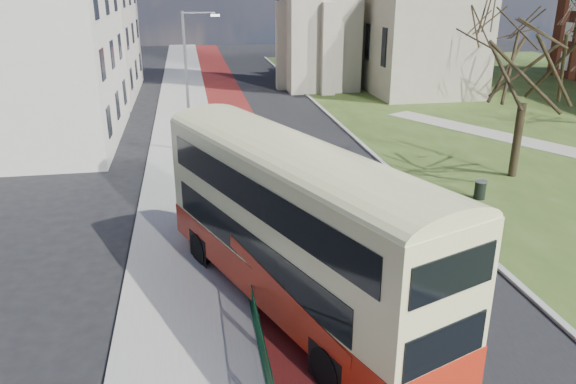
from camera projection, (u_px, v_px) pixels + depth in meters
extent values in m
plane|color=black|center=(342.00, 301.00, 18.02)|extent=(160.00, 160.00, 0.00)
cube|color=black|center=(283.00, 139.00, 36.70)|extent=(9.00, 120.00, 0.01)
cube|color=#591414|center=(242.00, 141.00, 36.26)|extent=(3.40, 120.00, 0.01)
cube|color=gray|center=(183.00, 143.00, 35.61)|extent=(4.00, 120.00, 0.12)
cube|color=#999993|center=(214.00, 141.00, 35.94)|extent=(0.25, 120.00, 0.13)
cube|color=#999993|center=(343.00, 128.00, 39.28)|extent=(0.25, 80.00, 0.13)
cylinder|color=#0B321E|center=(238.00, 226.00, 20.83)|extent=(0.04, 24.00, 0.04)
cylinder|color=#0B321E|center=(238.00, 249.00, 21.17)|extent=(0.04, 24.00, 0.04)
cube|color=gray|center=(405.00, 39.00, 54.19)|extent=(9.00, 18.00, 9.00)
cube|color=silver|center=(24.00, 42.00, 33.81)|extent=(10.00, 14.00, 12.50)
cube|color=#BAAF9D|center=(73.00, 33.00, 48.83)|extent=(10.00, 16.00, 11.00)
cylinder|color=gray|center=(187.00, 83.00, 32.43)|extent=(0.16, 0.16, 8.00)
cylinder|color=gray|center=(199.00, 13.00, 31.21)|extent=(1.80, 0.10, 0.10)
cube|color=silver|center=(215.00, 15.00, 31.41)|extent=(0.50, 0.18, 0.12)
cube|color=#A6200F|center=(293.00, 274.00, 17.37)|extent=(7.20, 12.49, 1.12)
cube|color=beige|center=(294.00, 208.00, 16.61)|extent=(7.15, 12.43, 3.25)
cube|color=black|center=(247.00, 246.00, 16.53)|extent=(3.78, 9.40, 1.06)
cube|color=black|center=(325.00, 225.00, 17.92)|extent=(3.78, 9.40, 1.06)
cube|color=black|center=(251.00, 196.00, 15.68)|extent=(4.15, 10.32, 1.01)
cube|color=black|center=(333.00, 179.00, 17.07)|extent=(4.15, 10.32, 1.01)
cube|color=black|center=(210.00, 182.00, 21.84)|extent=(2.36, 1.00, 1.17)
cube|color=black|center=(207.00, 140.00, 21.25)|extent=(2.36, 1.00, 1.01)
cube|color=orange|center=(207.00, 124.00, 21.02)|extent=(1.89, 0.83, 0.34)
cylinder|color=black|center=(201.00, 249.00, 20.26)|extent=(0.74, 1.21, 1.16)
cylinder|color=black|center=(264.00, 233.00, 21.55)|extent=(0.74, 1.21, 1.16)
cylinder|color=black|center=(328.00, 368.00, 13.98)|extent=(0.74, 1.21, 1.16)
cylinder|color=black|center=(406.00, 335.00, 15.27)|extent=(0.74, 1.21, 1.16)
cylinder|color=black|center=(517.00, 140.00, 28.90)|extent=(0.52, 0.52, 3.85)
cylinder|color=black|center=(480.00, 190.00, 26.29)|extent=(0.53, 0.53, 0.84)
cylinder|color=gray|center=(481.00, 181.00, 26.14)|extent=(0.56, 0.56, 0.06)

